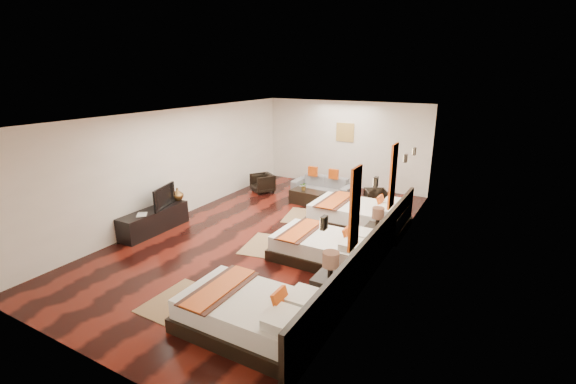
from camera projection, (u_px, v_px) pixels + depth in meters
The scene contains 30 objects.
floor at pixel (269, 234), 9.26m from camera, with size 5.50×9.50×0.01m, color black.
ceiling at pixel (267, 114), 8.44m from camera, with size 5.50×9.50×0.01m, color white.
back_wall at pixel (345, 144), 12.81m from camera, with size 5.50×0.01×2.80m, color silver.
left_wall at pixel (178, 164), 10.13m from camera, with size 0.01×9.50×2.80m, color silver.
right_wall at pixel (389, 195), 7.57m from camera, with size 0.01×9.50×2.80m, color silver.
headboard_panel at pixel (371, 255), 7.20m from camera, with size 0.08×6.60×0.90m, color black.
bed_near at pixel (253, 314), 5.73m from camera, with size 2.15×1.35×0.82m.
bed_mid at pixel (326, 247), 7.93m from camera, with size 2.07×1.30×0.79m.
bed_far at pixel (359, 215), 9.62m from camera, with size 2.31×1.45×0.88m.
nightstand_a at pixel (330, 288), 6.28m from camera, with size 0.50×0.50×0.99m.
nightstand_b at pixel (377, 235), 8.41m from camera, with size 0.48×0.48×0.94m.
jute_mat_near at pixel (176, 300), 6.58m from camera, with size 0.75×1.20×0.01m, color olive.
jute_mat_mid at pixel (263, 245), 8.67m from camera, with size 0.75×1.20×0.01m, color olive.
jute_mat_far at pixel (300, 216), 10.41m from camera, with size 0.75×1.20×0.01m, color olive.
tv_console at pixel (154, 220), 9.36m from camera, with size 0.50×1.80×0.55m, color black.
tv at pixel (161, 197), 9.37m from camera, with size 0.92×0.12×0.53m, color black.
book at pixel (137, 215), 8.88m from camera, with size 0.22×0.29×0.03m, color black.
figurine at pixel (177, 194), 9.91m from camera, with size 0.30×0.30×0.32m, color brown.
sofa at pixel (323, 186), 12.17m from camera, with size 1.90×0.74×0.56m, color slate.
armchair_left at pixel (262, 183), 12.41m from camera, with size 0.63×0.65×0.59m, color black.
armchair_right at pixel (376, 199), 10.97m from camera, with size 0.57×0.59×0.54m, color black.
coffee_table at pixel (308, 197), 11.32m from camera, with size 1.00×0.50×0.40m, color black.
table_plant at pixel (304, 186), 11.28m from camera, with size 0.22×0.19×0.24m, color #2E6220.
orange_panel_a at pixel (355, 209), 5.91m from camera, with size 0.04×0.40×1.30m, color #D86014.
orange_panel_b at pixel (393, 176), 7.74m from camera, with size 0.04×0.40×1.30m, color #D86014.
sconce_near at pixel (324, 223), 4.95m from camera, with size 0.07×0.12×0.18m.
sconce_mid at pixel (376, 182), 6.79m from camera, with size 0.07×0.12×0.18m.
sconce_far at pixel (405, 158), 8.63m from camera, with size 0.07×0.12×0.18m.
sconce_lounge at pixel (414, 151), 9.38m from camera, with size 0.07×0.12×0.18m.
gold_artwork at pixel (345, 132), 12.68m from camera, with size 0.60×0.04×0.60m, color #AD873F.
Camera 1 is at (4.56, -7.26, 3.68)m, focal length 24.39 mm.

